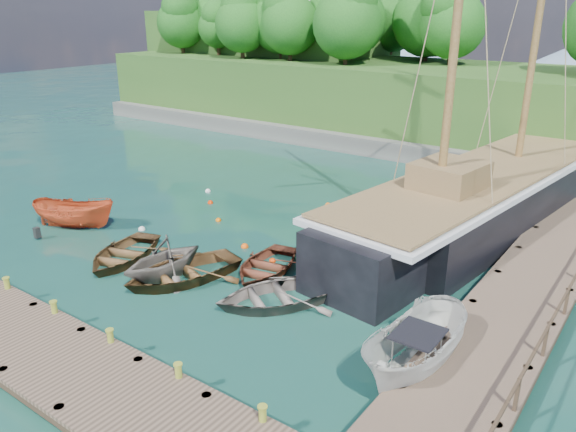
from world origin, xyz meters
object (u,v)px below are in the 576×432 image
rowboat_0 (123,260)px  rowboat_2 (182,280)px  rowboat_1 (165,277)px  schooner (479,203)px  rowboat_4 (266,272)px  rowboat_3 (276,303)px  motorboat_orange (76,227)px  cabin_boat_white (414,375)px

rowboat_0 → rowboat_2: bearing=-14.8°
rowboat_1 → rowboat_0: bearing=-174.7°
schooner → rowboat_4: bearing=-109.6°
rowboat_3 → rowboat_1: bearing=-135.5°
rowboat_2 → rowboat_3: 4.29m
motorboat_orange → cabin_boat_white: cabin_boat_white is taller
rowboat_2 → cabin_boat_white: bearing=15.5°
rowboat_0 → rowboat_4: (5.74, 2.70, 0.00)m
rowboat_3 → cabin_boat_white: bearing=24.1°
rowboat_0 → cabin_boat_white: bearing=-18.7°
rowboat_3 → cabin_boat_white: cabin_boat_white is taller
rowboat_1 → motorboat_orange: 7.85m
rowboat_4 → motorboat_orange: bearing=177.0°
rowboat_0 → rowboat_2: 3.44m
rowboat_0 → schooner: size_ratio=0.15×
rowboat_0 → rowboat_2: (3.43, 0.20, 0.00)m
rowboat_2 → rowboat_4: size_ratio=1.20×
schooner → motorboat_orange: bearing=-135.9°
rowboat_1 → rowboat_2: (0.75, 0.28, 0.00)m
rowboat_0 → rowboat_3: size_ratio=0.94×
rowboat_3 → rowboat_4: 2.65m
rowboat_1 → rowboat_2: 0.80m
rowboat_3 → schooner: schooner is taller
rowboat_3 → motorboat_orange: size_ratio=1.07×
cabin_boat_white → rowboat_3: bearing=173.7°
rowboat_1 → rowboat_3: bearing=17.8°
rowboat_4 → cabin_boat_white: (7.89, -2.82, 0.00)m
motorboat_orange → schooner: schooner is taller
rowboat_0 → rowboat_1: (2.68, -0.07, 0.00)m
motorboat_orange → rowboat_0: bearing=-128.0°
motorboat_orange → rowboat_2: bearing=-121.7°
rowboat_1 → rowboat_4: bearing=49.1°
rowboat_1 → cabin_boat_white: size_ratio=0.71×
rowboat_1 → schooner: (8.37, 13.20, 1.20)m
rowboat_0 → rowboat_1: size_ratio=1.20×
rowboat_1 → motorboat_orange: size_ratio=0.83×
rowboat_4 → rowboat_3: bearing=-54.7°
rowboat_0 → rowboat_3: bearing=-11.6°
rowboat_1 → schooner: 15.68m
rowboat_3 → rowboat_2: bearing=-137.2°
motorboat_orange → schooner: (16.13, 11.99, 1.20)m
rowboat_3 → schooner: bearing=108.2°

